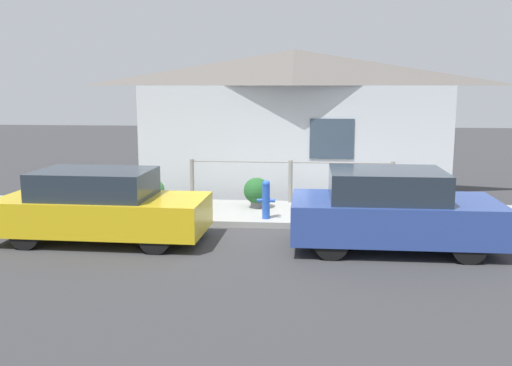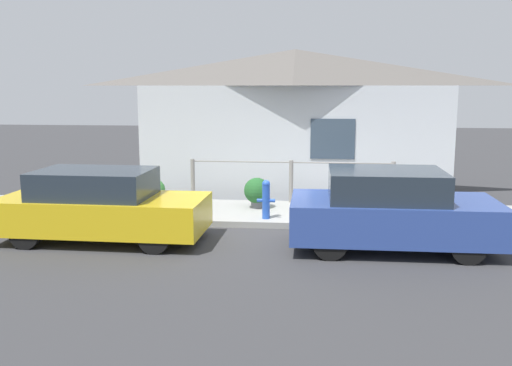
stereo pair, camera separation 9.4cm
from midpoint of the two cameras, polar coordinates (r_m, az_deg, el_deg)
name	(u,v)px [view 2 (the right image)]	position (r m, az deg, el deg)	size (l,w,h in m)	color
ground_plane	(286,229)	(11.75, 3.28, -4.63)	(60.00, 60.00, 0.00)	#38383A
sidewalk	(289,214)	(12.84, 3.52, -3.10)	(24.00, 2.27, 0.13)	#9E9E99
house	(295,78)	(15.26, 4.09, 10.46)	(8.34, 2.23, 3.86)	silver
fence	(291,179)	(13.69, 3.72, 0.40)	(4.90, 0.10, 1.02)	gray
car_left	(101,206)	(11.11, -15.00, -2.23)	(3.89, 1.71, 1.36)	gold
car_right	(391,210)	(10.48, 13.62, -2.67)	(3.64, 1.80, 1.43)	#2D4793
fire_hydrant	(266,198)	(12.00, 1.24, -1.56)	(0.38, 0.17, 0.83)	blue
potted_plant_near_hydrant	(257,191)	(13.05, 0.29, -0.84)	(0.59, 0.59, 0.70)	slate
potted_plant_by_fence	(155,190)	(13.81, -9.92, -0.73)	(0.50, 0.50, 0.58)	brown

